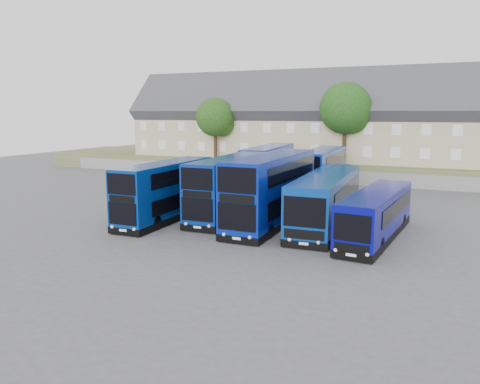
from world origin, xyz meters
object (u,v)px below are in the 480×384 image
tree_west (217,119)px  tree_mid (347,110)px  coach_east_a (326,200)px  dd_front_left (166,192)px  dd_front_mid (230,188)px

tree_west → tree_mid: (16.00, 0.50, 1.02)m
coach_east_a → tree_west: 28.65m
dd_front_left → coach_east_a: size_ratio=0.79×
coach_east_a → tree_mid: tree_mid is taller
dd_front_mid → tree_mid: size_ratio=1.24×
dd_front_left → tree_west: size_ratio=1.39×
coach_east_a → tree_west: size_ratio=1.75×
dd_front_left → tree_mid: (8.16, 24.31, 6.01)m
dd_front_mid → tree_west: (-11.67, 20.82, 4.86)m
tree_mid → tree_west: bearing=-178.2°
tree_mid → coach_east_a: bearing=-81.8°
dd_front_left → tree_mid: bearing=70.3°
dd_front_mid → tree_mid: bearing=76.1°
coach_east_a → tree_mid: 22.35m
tree_west → tree_mid: bearing=1.8°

